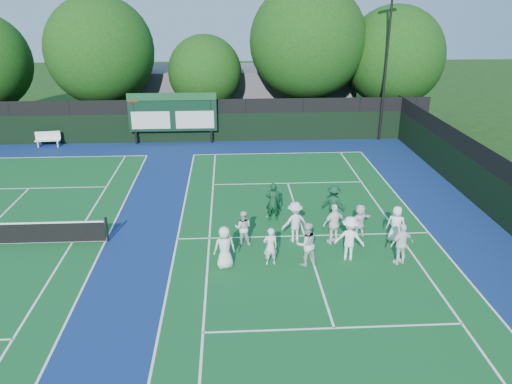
{
  "coord_description": "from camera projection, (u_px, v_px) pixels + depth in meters",
  "views": [
    {
      "loc": [
        -3.17,
        -18.18,
        9.83
      ],
      "look_at": [
        -2.0,
        3.0,
        1.3
      ],
      "focal_mm": 35.0,
      "sensor_mm": 36.0,
      "label": 1
    }
  ],
  "objects": [
    {
      "name": "player_back_1",
      "position": [
        295.0,
        222.0,
        20.87
      ],
      "size": [
        1.28,
        0.94,
        1.77
      ],
      "primitive_type": "imported",
      "rotation": [
        0.0,
        0.0,
        3.41
      ],
      "color": "silver",
      "rests_on": "ground"
    },
    {
      "name": "player_back_4",
      "position": [
        396.0,
        224.0,
        20.86
      ],
      "size": [
        0.91,
        0.73,
        1.6
      ],
      "primitive_type": "imported",
      "rotation": [
        0.0,
        0.0,
        2.81
      ],
      "color": "white",
      "rests_on": "ground"
    },
    {
      "name": "player_front_1",
      "position": [
        270.0,
        246.0,
        19.08
      ],
      "size": [
        0.62,
        0.46,
        1.55
      ],
      "primitive_type": "imported",
      "rotation": [
        0.0,
        0.0,
        3.3
      ],
      "color": "silver",
      "rests_on": "ground"
    },
    {
      "name": "tennis_ball_5",
      "position": [
        406.0,
        233.0,
        21.8
      ],
      "size": [
        0.07,
        0.07,
        0.07
      ],
      "primitive_type": "sphere",
      "color": "#C1E41A",
      "rests_on": "ground"
    },
    {
      "name": "coach_left",
      "position": [
        273.0,
        202.0,
        22.81
      ],
      "size": [
        0.7,
        0.5,
        1.82
      ],
      "primitive_type": "imported",
      "rotation": [
        0.0,
        0.0,
        3.04
      ],
      "color": "#0E351C",
      "rests_on": "ground"
    },
    {
      "name": "player_front_4",
      "position": [
        402.0,
        244.0,
        19.12
      ],
      "size": [
        1.07,
        0.68,
        1.7
      ],
      "primitive_type": "imported",
      "rotation": [
        0.0,
        0.0,
        3.43
      ],
      "color": "white",
      "rests_on": "ground"
    },
    {
      "name": "player_back_3",
      "position": [
        360.0,
        221.0,
        21.31
      ],
      "size": [
        1.44,
        0.92,
        1.49
      ],
      "primitive_type": "imported",
      "rotation": [
        0.0,
        0.0,
        3.52
      ],
      "color": "white",
      "rests_on": "ground"
    },
    {
      "name": "ground",
      "position": [
        308.0,
        247.0,
        20.67
      ],
      "size": [
        120.0,
        120.0,
        0.0
      ],
      "primitive_type": "plane",
      "color": "#14360E",
      "rests_on": "ground"
    },
    {
      "name": "tennis_ball_4",
      "position": [
        267.0,
        217.0,
        23.39
      ],
      "size": [
        0.07,
        0.07,
        0.07
      ],
      "primitive_type": "sphere",
      "color": "#C1E41A",
      "rests_on": "ground"
    },
    {
      "name": "tree_b",
      "position": [
        103.0,
        53.0,
        36.06
      ],
      "size": [
        7.79,
        7.79,
        9.78
      ],
      "color": "black",
      "rests_on": "ground"
    },
    {
      "name": "coach_right",
      "position": [
        333.0,
        203.0,
        22.84
      ],
      "size": [
        1.25,
        0.99,
        1.7
      ],
      "primitive_type": "imported",
      "rotation": [
        0.0,
        0.0,
        2.77
      ],
      "color": "#103B21",
      "rests_on": "ground"
    },
    {
      "name": "near_court",
      "position": [
        305.0,
        236.0,
        21.6
      ],
      "size": [
        11.05,
        23.85,
        0.01
      ],
      "color": "#115223",
      "rests_on": "ground"
    },
    {
      "name": "player_back_2",
      "position": [
        334.0,
        224.0,
        20.68
      ],
      "size": [
        1.12,
        0.73,
        1.77
      ],
      "primitive_type": "imported",
      "rotation": [
        0.0,
        0.0,
        3.46
      ],
      "color": "white",
      "rests_on": "ground"
    },
    {
      "name": "court_apron",
      "position": [
        165.0,
        239.0,
        21.29
      ],
      "size": [
        34.0,
        32.0,
        0.01
      ],
      "primitive_type": "cube",
      "color": "navy",
      "rests_on": "ground"
    },
    {
      "name": "tree_c",
      "position": [
        207.0,
        74.0,
        37.01
      ],
      "size": [
        5.42,
        5.42,
        7.03
      ],
      "color": "black",
      "rests_on": "ground"
    },
    {
      "name": "player_front_3",
      "position": [
        349.0,
        238.0,
        19.43
      ],
      "size": [
        1.3,
        0.94,
        1.81
      ],
      "primitive_type": "imported",
      "rotation": [
        0.0,
        0.0,
        2.89
      ],
      "color": "white",
      "rests_on": "ground"
    },
    {
      "name": "tennis_ball_0",
      "position": [
        229.0,
        235.0,
        21.58
      ],
      "size": [
        0.07,
        0.07,
        0.07
      ],
      "primitive_type": "sphere",
      "color": "#C1E41A",
      "rests_on": "ground"
    },
    {
      "name": "bench",
      "position": [
        48.0,
        139.0,
        33.91
      ],
      "size": [
        1.67,
        0.62,
        1.03
      ],
      "color": "white",
      "rests_on": "ground"
    },
    {
      "name": "player_back_0",
      "position": [
        243.0,
        228.0,
        20.67
      ],
      "size": [
        0.81,
        0.68,
        1.5
      ],
      "primitive_type": "imported",
      "rotation": [
        0.0,
        0.0,
        2.98
      ],
      "color": "silver",
      "rests_on": "ground"
    },
    {
      "name": "scoreboard",
      "position": [
        172.0,
        113.0,
        33.93
      ],
      "size": [
        6.0,
        0.21,
        3.55
      ],
      "color": "black",
      "rests_on": "ground"
    },
    {
      "name": "player_front_2",
      "position": [
        306.0,
        244.0,
        19.04
      ],
      "size": [
        0.99,
        0.86,
        1.76
      ],
      "primitive_type": "imported",
      "rotation": [
        0.0,
        0.0,
        3.39
      ],
      "color": "silver",
      "rests_on": "ground"
    },
    {
      "name": "clubhouse",
      "position": [
        242.0,
        92.0,
        42.06
      ],
      "size": [
        18.0,
        6.0,
        4.0
      ],
      "primitive_type": "cube",
      "color": "#56555A",
      "rests_on": "ground"
    },
    {
      "name": "back_fence",
      "position": [
        188.0,
        123.0,
        34.68
      ],
      "size": [
        34.0,
        0.08,
        3.0
      ],
      "color": "black",
      "rests_on": "ground"
    },
    {
      "name": "tree_e",
      "position": [
        395.0,
        59.0,
        37.37
      ],
      "size": [
        7.46,
        7.46,
        9.08
      ],
      "color": "black",
      "rests_on": "ground"
    },
    {
      "name": "tennis_ball_1",
      "position": [
        357.0,
        208.0,
        24.27
      ],
      "size": [
        0.07,
        0.07,
        0.07
      ],
      "primitive_type": "sphere",
      "color": "#C1E41A",
      "rests_on": "ground"
    },
    {
      "name": "player_front_0",
      "position": [
        225.0,
        247.0,
        18.85
      ],
      "size": [
        0.93,
        0.71,
        1.7
      ],
      "primitive_type": "imported",
      "rotation": [
        0.0,
        0.0,
        3.36
      ],
      "color": "white",
      "rests_on": "ground"
    },
    {
      "name": "divider_fence_right",
      "position": [
        512.0,
        203.0,
        21.55
      ],
      "size": [
        0.08,
        32.0,
        3.0
      ],
      "color": "black",
      "rests_on": "ground"
    },
    {
      "name": "tennis_ball_2",
      "position": [
        358.0,
        238.0,
        21.39
      ],
      "size": [
        0.07,
        0.07,
        0.07
      ],
      "primitive_type": "sphere",
      "color": "#C1E41A",
      "rests_on": "ground"
    },
    {
      "name": "tree_d",
      "position": [
        309.0,
        45.0,
        36.63
      ],
      "size": [
        8.52,
        8.52,
        10.71
      ],
      "color": "black",
      "rests_on": "ground"
    },
    {
      "name": "light_pole_right",
      "position": [
        387.0,
        49.0,
        33.25
      ],
      "size": [
        1.2,
        0.3,
        10.12
      ],
      "color": "black",
      "rests_on": "ground"
    }
  ]
}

